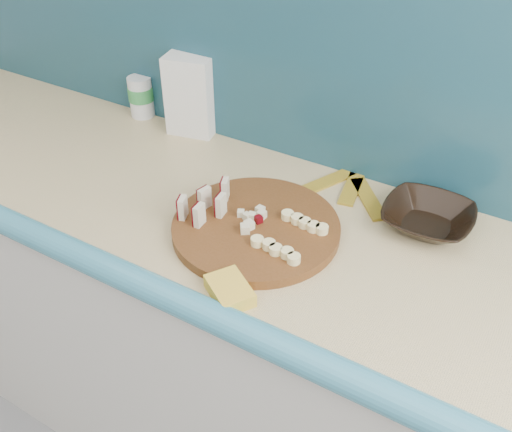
% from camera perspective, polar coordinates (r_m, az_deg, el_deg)
% --- Properties ---
extents(kitchen_counter, '(2.20, 0.63, 0.91)m').
position_cam_1_polar(kitchen_counter, '(1.67, -6.05, -10.47)').
color(kitchen_counter, silver).
rests_on(kitchen_counter, ground).
extents(backsplash, '(2.20, 0.02, 0.50)m').
position_cam_1_polar(backsplash, '(1.47, -1.01, 16.12)').
color(backsplash, teal).
rests_on(backsplash, kitchen_counter).
extents(cutting_board, '(0.39, 0.39, 0.02)m').
position_cam_1_polar(cutting_board, '(1.23, 0.00, -1.17)').
color(cutting_board, '#4F2C10').
rests_on(cutting_board, kitchen_counter).
extents(apple_wedges, '(0.09, 0.14, 0.05)m').
position_cam_1_polar(apple_wedges, '(1.25, -4.99, 1.34)').
color(apple_wedges, beige).
rests_on(apple_wedges, cutting_board).
extents(apple_chunks, '(0.05, 0.06, 0.02)m').
position_cam_1_polar(apple_chunks, '(1.23, -0.88, -0.04)').
color(apple_chunks, beige).
rests_on(apple_chunks, cutting_board).
extents(banana_slices, '(0.12, 0.14, 0.02)m').
position_cam_1_polar(banana_slices, '(1.18, 3.52, -1.97)').
color(banana_slices, '#FFEA9B').
rests_on(banana_slices, cutting_board).
extents(brown_bowl, '(0.20, 0.20, 0.05)m').
position_cam_1_polar(brown_bowl, '(1.29, 16.78, -0.22)').
color(brown_bowl, black).
rests_on(brown_bowl, kitchen_counter).
extents(flour_bag, '(0.14, 0.12, 0.22)m').
position_cam_1_polar(flour_bag, '(1.59, -6.45, 11.98)').
color(flour_bag, white).
rests_on(flour_bag, kitchen_counter).
extents(canister, '(0.07, 0.07, 0.12)m').
position_cam_1_polar(canister, '(1.71, -11.43, 11.69)').
color(canister, silver).
rests_on(canister, kitchen_counter).
extents(sponge, '(0.12, 0.11, 0.03)m').
position_cam_1_polar(sponge, '(1.08, -2.65, -7.47)').
color(sponge, yellow).
rests_on(sponge, kitchen_counter).
extents(banana_peel, '(0.24, 0.19, 0.01)m').
position_cam_1_polar(banana_peel, '(1.39, 9.24, 2.71)').
color(banana_peel, gold).
rests_on(banana_peel, kitchen_counter).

